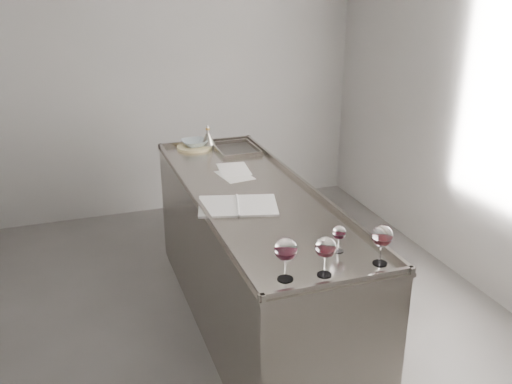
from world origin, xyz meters
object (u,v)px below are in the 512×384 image
object	(u,v)px
wine_glass_left	(286,250)
wine_glass_right	(382,237)
counter	(253,260)
wine_glass_middle	(326,248)
wine_funnel	(208,140)
ceramic_bowl	(195,143)
notebook	(238,206)
wine_glass_small	(339,233)

from	to	relation	value
wine_glass_left	wine_glass_right	world-z (taller)	wine_glass_left
counter	wine_glass_middle	xyz separation A→B (m)	(-0.02, -1.08, 0.60)
wine_glass_left	wine_glass_middle	world-z (taller)	wine_glass_left
wine_glass_left	wine_funnel	distance (m)	2.15
ceramic_bowl	wine_funnel	bearing A→B (deg)	0.00
wine_glass_right	notebook	world-z (taller)	wine_glass_right
counter	wine_glass_middle	world-z (taller)	wine_glass_middle
wine_glass_right	wine_funnel	bearing A→B (deg)	97.41
wine_glass_middle	wine_funnel	world-z (taller)	same
wine_glass_middle	wine_funnel	bearing A→B (deg)	89.50
counter	wine_glass_left	world-z (taller)	wine_glass_left
notebook	wine_glass_right	bearing A→B (deg)	-49.23
wine_glass_right	notebook	distance (m)	1.00
wine_glass_left	notebook	size ratio (longest dim) A/B	0.39
wine_glass_right	wine_glass_small	xyz separation A→B (m)	(-0.13, 0.18, -0.04)
wine_glass_middle	wine_funnel	distance (m)	2.16
counter	wine_funnel	size ratio (longest dim) A/B	12.51
counter	notebook	distance (m)	0.53
counter	notebook	size ratio (longest dim) A/B	4.57
wine_glass_right	notebook	size ratio (longest dim) A/B	0.38
wine_glass_left	ceramic_bowl	distance (m)	2.14
wine_glass_small	ceramic_bowl	world-z (taller)	wine_glass_small
wine_glass_left	ceramic_bowl	bearing A→B (deg)	87.52
wine_glass_small	wine_funnel	world-z (taller)	wine_funnel
wine_glass_middle	wine_glass_small	xyz separation A→B (m)	(0.17, 0.19, -0.04)
ceramic_bowl	wine_glass_small	bearing A→B (deg)	-82.46
wine_glass_small	wine_funnel	bearing A→B (deg)	94.36
ceramic_bowl	wine_funnel	world-z (taller)	wine_funnel
ceramic_bowl	wine_funnel	xyz separation A→B (m)	(0.11, 0.00, 0.01)
wine_glass_right	wine_glass_small	world-z (taller)	wine_glass_right
wine_funnel	wine_glass_left	bearing A→B (deg)	-95.43
notebook	counter	bearing A→B (deg)	63.73
wine_funnel	wine_glass_right	bearing A→B (deg)	-82.59
notebook	ceramic_bowl	world-z (taller)	ceramic_bowl
counter	wine_funnel	xyz separation A→B (m)	(-0.00, 1.08, 0.53)
notebook	ceramic_bowl	size ratio (longest dim) A/B	2.67
counter	wine_glass_small	bearing A→B (deg)	-80.69
ceramic_bowl	counter	bearing A→B (deg)	-83.92
wine_glass_right	notebook	xyz separation A→B (m)	(-0.43, 0.89, -0.13)
wine_funnel	wine_glass_small	bearing A→B (deg)	-85.64
wine_glass_middle	wine_glass_small	distance (m)	0.26
wine_glass_right	ceramic_bowl	world-z (taller)	wine_glass_right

